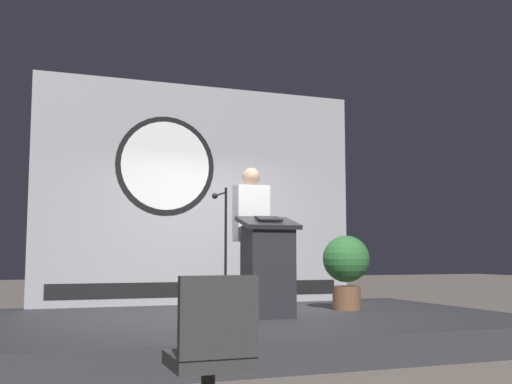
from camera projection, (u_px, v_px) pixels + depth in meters
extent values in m
plane|color=#6B6056|center=(241.00, 343.00, 7.04)|extent=(40.00, 40.00, 0.00)
cube|color=#333338|center=(241.00, 329.00, 7.05)|extent=(6.40, 4.00, 0.30)
cube|color=#9E9EA3|center=(201.00, 194.00, 8.96)|extent=(4.71, 0.10, 3.18)
cylinder|color=black|center=(166.00, 166.00, 8.76)|extent=(1.42, 0.02, 1.42)
cylinder|color=white|center=(166.00, 166.00, 8.76)|extent=(1.27, 0.02, 1.27)
cube|color=black|center=(201.00, 289.00, 8.77)|extent=(4.24, 0.02, 0.20)
cube|color=#26262B|center=(268.00, 271.00, 6.93)|extent=(0.52, 0.40, 1.03)
cube|color=#26262B|center=(268.00, 223.00, 6.98)|extent=(0.64, 0.50, 0.17)
cube|color=black|center=(269.00, 219.00, 6.97)|extent=(0.28, 0.20, 0.07)
cylinder|color=black|center=(251.00, 278.00, 7.36)|extent=(0.26, 0.26, 0.86)
cube|color=white|center=(251.00, 213.00, 7.43)|extent=(0.40, 0.24, 0.67)
sphere|color=tan|center=(251.00, 177.00, 7.48)|extent=(0.22, 0.22, 0.22)
cylinder|color=black|center=(225.00, 320.00, 6.55)|extent=(0.24, 0.24, 0.02)
cylinder|color=black|center=(226.00, 254.00, 6.62)|extent=(0.03, 0.03, 1.43)
cylinder|color=black|center=(220.00, 194.00, 6.89)|extent=(0.02, 0.43, 0.02)
sphere|color=#262626|center=(215.00, 196.00, 7.09)|extent=(0.07, 0.07, 0.07)
cylinder|color=brown|center=(347.00, 298.00, 7.90)|extent=(0.36, 0.36, 0.30)
sphere|color=#2D6B33|center=(346.00, 259.00, 7.95)|extent=(0.60, 0.60, 0.60)
cube|color=#333333|center=(208.00, 360.00, 3.47)|extent=(0.44, 0.44, 0.08)
cube|color=#333333|center=(219.00, 317.00, 3.31)|extent=(0.44, 0.06, 0.44)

